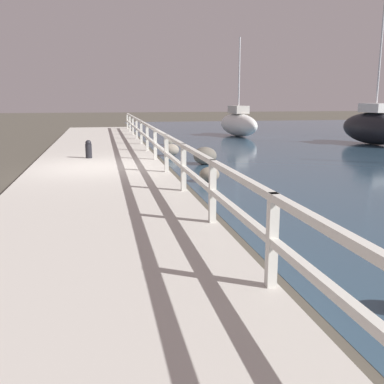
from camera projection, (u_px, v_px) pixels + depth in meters
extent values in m
plane|color=#4C473D|center=(98.00, 177.00, 12.69)|extent=(120.00, 120.00, 0.00)
cube|color=beige|center=(98.00, 172.00, 12.66)|extent=(3.77, 36.00, 0.30)
cube|color=silver|center=(272.00, 241.00, 4.50)|extent=(0.10, 0.10, 0.98)
cube|color=silver|center=(212.00, 191.00, 6.89)|extent=(0.10, 0.10, 0.98)
cube|color=silver|center=(183.00, 167.00, 9.28)|extent=(0.10, 0.10, 0.98)
cube|color=silver|center=(166.00, 153.00, 11.67)|extent=(0.10, 0.10, 0.98)
cube|color=silver|center=(155.00, 144.00, 14.07)|extent=(0.10, 0.10, 0.98)
cube|color=silver|center=(147.00, 137.00, 16.46)|extent=(0.10, 0.10, 0.98)
cube|color=silver|center=(141.00, 132.00, 18.85)|extent=(0.10, 0.10, 0.98)
cube|color=silver|center=(137.00, 128.00, 21.24)|extent=(0.10, 0.10, 0.98)
cube|color=silver|center=(133.00, 125.00, 23.63)|extent=(0.10, 0.10, 0.98)
cube|color=silver|center=(130.00, 123.00, 26.03)|extent=(0.10, 0.10, 0.98)
cube|color=silver|center=(127.00, 121.00, 28.42)|extent=(0.10, 0.10, 0.98)
cube|color=silver|center=(160.00, 132.00, 12.78)|extent=(0.09, 32.50, 0.08)
cube|color=silver|center=(160.00, 148.00, 12.87)|extent=(0.09, 32.50, 0.08)
ellipsoid|color=slate|center=(209.00, 175.00, 11.91)|extent=(0.54, 0.48, 0.40)
ellipsoid|color=#666056|center=(205.00, 156.00, 15.07)|extent=(0.79, 0.71, 0.59)
ellipsoid|color=gray|center=(171.00, 150.00, 17.29)|extent=(0.64, 0.57, 0.48)
ellipsoid|color=gray|center=(169.00, 141.00, 21.44)|extent=(0.48, 0.43, 0.36)
cylinder|color=black|center=(89.00, 151.00, 14.43)|extent=(0.20, 0.20, 0.45)
sphere|color=black|center=(88.00, 143.00, 14.38)|extent=(0.18, 0.18, 0.18)
ellipsoid|color=black|center=(374.00, 128.00, 21.54)|extent=(1.88, 4.54, 1.52)
cube|color=silver|center=(376.00, 108.00, 21.34)|extent=(1.11, 1.53, 0.42)
cylinder|color=silver|center=(382.00, 36.00, 20.67)|extent=(0.09, 0.09, 6.96)
ellipsoid|color=white|center=(238.00, 125.00, 26.34)|extent=(1.68, 4.69, 1.31)
cube|color=beige|center=(238.00, 110.00, 26.16)|extent=(0.95, 1.42, 0.44)
cylinder|color=silver|center=(239.00, 76.00, 25.77)|extent=(0.09, 0.09, 4.25)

